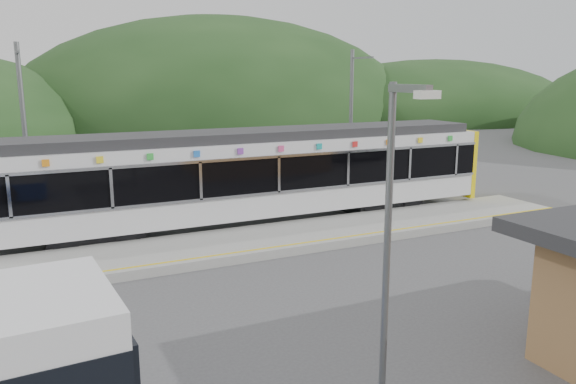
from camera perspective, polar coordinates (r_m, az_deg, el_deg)
name	(u,v)px	position (r m, az deg, el deg)	size (l,w,h in m)	color
ground	(300,275)	(16.87, 1.27, -8.44)	(120.00, 120.00, 0.00)	#4C4C4F
hills	(374,214)	(24.27, 8.70, -2.26)	(146.00, 149.00, 26.00)	#1E3D19
platform	(258,241)	(19.67, -3.08, -5.02)	(26.00, 3.20, 0.30)	#9E9E99
yellow_line	(273,247)	(18.48, -1.54, -5.62)	(26.00, 0.10, 0.01)	yellow
train	(252,173)	(21.99, -3.70, 1.89)	(20.44, 3.01, 3.74)	black
catenary_mast_west	(25,136)	(22.78, -25.14, 5.18)	(0.18, 1.80, 7.00)	slate
catenary_mast_east	(351,122)	(26.83, 6.44, 7.04)	(0.18, 1.80, 7.00)	slate
lamp_post	(392,227)	(9.22, 10.55, -3.52)	(0.36, 1.02, 5.73)	slate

